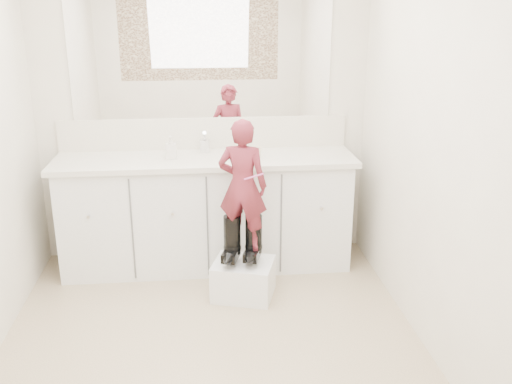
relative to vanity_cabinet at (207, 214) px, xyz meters
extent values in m
plane|color=#867558|center=(0.00, -1.23, -0.42)|extent=(3.00, 3.00, 0.00)
plane|color=beige|center=(0.00, 0.27, 0.77)|extent=(2.60, 0.00, 2.60)
plane|color=beige|center=(0.00, -2.73, 0.77)|extent=(2.60, 0.00, 2.60)
plane|color=beige|center=(1.30, -1.23, 0.78)|extent=(0.00, 3.00, 3.00)
cube|color=silver|center=(0.00, 0.00, 0.00)|extent=(2.20, 0.55, 0.85)
cube|color=beige|center=(0.00, -0.01, 0.45)|extent=(2.28, 0.58, 0.04)
cube|color=beige|center=(0.00, 0.26, 0.59)|extent=(2.28, 0.03, 0.25)
cube|color=white|center=(0.00, 0.26, 1.22)|extent=(2.00, 0.02, 1.00)
cube|color=#472819|center=(0.00, -2.71, 1.22)|extent=(2.00, 0.01, 1.20)
cylinder|color=silver|center=(0.00, 0.15, 0.52)|extent=(0.08, 0.08, 0.10)
imported|color=beige|center=(0.38, -0.06, 0.51)|extent=(0.10, 0.10, 0.08)
imported|color=silver|center=(-0.25, -0.02, 0.55)|extent=(0.08, 0.08, 0.17)
cube|color=white|center=(0.24, -0.56, -0.29)|extent=(0.49, 0.45, 0.26)
imported|color=#AB3445|center=(0.24, -0.54, 0.40)|extent=(0.39, 0.31, 0.92)
cylinder|color=#CB4F98|center=(0.31, -0.62, 0.49)|extent=(0.13, 0.05, 0.06)
camera|label=1|loc=(-0.04, -4.21, 1.59)|focal=40.00mm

